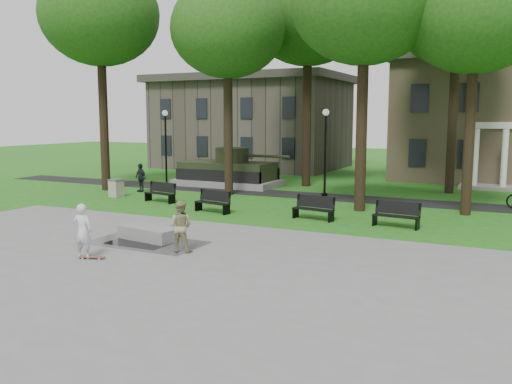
# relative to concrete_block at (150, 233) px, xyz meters

# --- Properties ---
(ground) EXTENTS (120.00, 120.00, 0.00)m
(ground) POSITION_rel_concrete_block_xyz_m (1.48, 0.70, -0.24)
(ground) COLOR #265915
(ground) RESTS_ON ground
(plaza) EXTENTS (22.00, 16.00, 0.02)m
(plaza) POSITION_rel_concrete_block_xyz_m (1.48, -4.30, -0.23)
(plaza) COLOR gray
(plaza) RESTS_ON ground
(footpath) EXTENTS (44.00, 2.60, 0.01)m
(footpath) POSITION_rel_concrete_block_xyz_m (1.48, 12.70, -0.24)
(footpath) COLOR black
(footpath) RESTS_ON ground
(building_left) EXTENTS (15.00, 10.00, 7.20)m
(building_left) POSITION_rel_concrete_block_xyz_m (-9.52, 27.20, 3.35)
(building_left) COLOR #4C443D
(building_left) RESTS_ON ground
(tree_0) EXTENTS (6.80, 6.80, 12.97)m
(tree_0) POSITION_rel_concrete_block_xyz_m (-10.52, 9.70, 9.78)
(tree_0) COLOR black
(tree_0) RESTS_ON ground
(tree_1) EXTENTS (6.20, 6.20, 11.63)m
(tree_1) POSITION_rel_concrete_block_xyz_m (-3.02, 11.20, 8.71)
(tree_1) COLOR black
(tree_1) RESTS_ON ground
(tree_2) EXTENTS (6.60, 6.60, 12.16)m
(tree_2) POSITION_rel_concrete_block_xyz_m (4.98, 9.20, 9.07)
(tree_2) COLOR black
(tree_2) RESTS_ON ground
(tree_3) EXTENTS (6.00, 6.00, 11.19)m
(tree_3) POSITION_rel_concrete_block_xyz_m (9.48, 10.20, 8.35)
(tree_3) COLOR black
(tree_3) RESTS_ON ground
(tree_4) EXTENTS (7.20, 7.20, 13.50)m
(tree_4) POSITION_rel_concrete_block_xyz_m (-0.52, 16.70, 10.15)
(tree_4) COLOR black
(tree_4) RESTS_ON ground
(tree_5) EXTENTS (6.40, 6.40, 12.44)m
(tree_5) POSITION_rel_concrete_block_xyz_m (7.98, 17.20, 9.42)
(tree_5) COLOR black
(tree_5) RESTS_ON ground
(lamp_left) EXTENTS (0.36, 0.36, 4.73)m
(lamp_left) POSITION_rel_concrete_block_xyz_m (-8.52, 13.00, 2.55)
(lamp_left) COLOR black
(lamp_left) RESTS_ON ground
(lamp_mid) EXTENTS (0.36, 0.36, 4.73)m
(lamp_mid) POSITION_rel_concrete_block_xyz_m (1.98, 13.00, 2.55)
(lamp_mid) COLOR black
(lamp_mid) RESTS_ON ground
(tank_monument) EXTENTS (7.45, 3.40, 2.40)m
(tank_monument) POSITION_rel_concrete_block_xyz_m (-4.98, 14.70, 0.61)
(tank_monument) COLOR gray
(tank_monument) RESTS_ON ground
(puddle) EXTENTS (2.20, 1.20, 0.00)m
(puddle) POSITION_rel_concrete_block_xyz_m (0.01, -0.66, -0.22)
(puddle) COLOR black
(puddle) RESTS_ON plaza
(concrete_block) EXTENTS (2.33, 1.34, 0.45)m
(concrete_block) POSITION_rel_concrete_block_xyz_m (0.00, 0.00, 0.00)
(concrete_block) COLOR gray
(concrete_block) RESTS_ON plaza
(skateboard) EXTENTS (0.80, 0.45, 0.07)m
(skateboard) POSITION_rel_concrete_block_xyz_m (0.06, -2.93, -0.19)
(skateboard) COLOR brown
(skateboard) RESTS_ON plaza
(skateboarder) EXTENTS (0.67, 0.50, 1.69)m
(skateboarder) POSITION_rel_concrete_block_xyz_m (-0.21, -2.98, 0.62)
(skateboarder) COLOR silver
(skateboarder) RESTS_ON plaza
(friend_watching) EXTENTS (0.91, 0.77, 1.65)m
(friend_watching) POSITION_rel_concrete_block_xyz_m (1.97, -0.98, 0.60)
(friend_watching) COLOR #928C5E
(friend_watching) RESTS_ON plaza
(pedestrian_walker) EXTENTS (1.04, 0.70, 1.64)m
(pedestrian_walker) POSITION_rel_concrete_block_xyz_m (-8.15, 9.94, 0.58)
(pedestrian_walker) COLOR black
(pedestrian_walker) RESTS_ON ground
(park_bench_0) EXTENTS (1.85, 0.84, 1.00)m
(park_bench_0) POSITION_rel_concrete_block_xyz_m (-4.81, 7.29, 0.28)
(park_bench_0) COLOR black
(park_bench_0) RESTS_ON ground
(park_bench_1) EXTENTS (1.85, 0.88, 1.00)m
(park_bench_1) POSITION_rel_concrete_block_xyz_m (-0.86, 5.82, 0.28)
(park_bench_1) COLOR black
(park_bench_1) RESTS_ON ground
(park_bench_2) EXTENTS (1.85, 0.80, 1.00)m
(park_bench_2) POSITION_rel_concrete_block_xyz_m (3.84, 6.18, 0.28)
(park_bench_2) COLOR black
(park_bench_2) RESTS_ON ground
(park_bench_3) EXTENTS (1.84, 0.72, 1.00)m
(park_bench_3) POSITION_rel_concrete_block_xyz_m (7.30, 6.08, 0.28)
(park_bench_3) COLOR black
(park_bench_3) RESTS_ON ground
(trash_bin) EXTENTS (0.73, 0.73, 0.96)m
(trash_bin) POSITION_rel_concrete_block_xyz_m (-8.08, 7.72, 0.24)
(trash_bin) COLOR #A99A8B
(trash_bin) RESTS_ON ground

